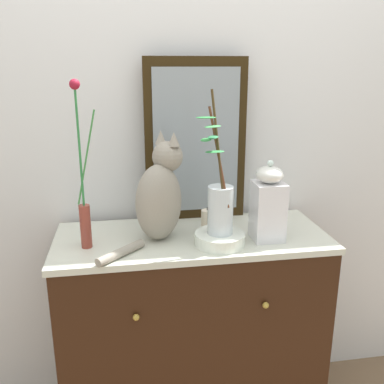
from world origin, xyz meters
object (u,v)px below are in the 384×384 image
object	(u,v)px
bowl_porcelain	(220,239)
mirror_leaning	(196,141)
cat_sitting	(160,195)
sideboard	(192,333)
jar_lidded_porcelain	(268,205)
candle_pillar	(207,220)
vase_glass_clear	(220,205)
vase_slim_green	(84,201)

from	to	relation	value
bowl_porcelain	mirror_leaning	bearing A→B (deg)	96.94
cat_sitting	sideboard	bearing A→B (deg)	4.34
sideboard	jar_lidded_porcelain	size ratio (longest dim) A/B	3.44
mirror_leaning	jar_lidded_porcelain	world-z (taller)	mirror_leaning
cat_sitting	candle_pillar	size ratio (longest dim) A/B	4.16
sideboard	candle_pillar	bearing A→B (deg)	30.01
mirror_leaning	candle_pillar	xyz separation A→B (m)	(0.02, -0.16, -0.30)
cat_sitting	candle_pillar	xyz separation A→B (m)	(0.20, 0.05, -0.13)
mirror_leaning	candle_pillar	size ratio (longest dim) A/B	6.89
mirror_leaning	cat_sitting	bearing A→B (deg)	-129.76
sideboard	bowl_porcelain	world-z (taller)	bowl_porcelain
vase_glass_clear	mirror_leaning	bearing A→B (deg)	96.42
vase_glass_clear	bowl_porcelain	bearing A→B (deg)	42.84
vase_slim_green	candle_pillar	world-z (taller)	vase_slim_green
cat_sitting	vase_glass_clear	bearing A→B (deg)	-25.68
sideboard	candle_pillar	xyz separation A→B (m)	(0.07, 0.04, 0.50)
mirror_leaning	vase_glass_clear	world-z (taller)	mirror_leaning
mirror_leaning	bowl_porcelain	xyz separation A→B (m)	(0.04, -0.31, -0.32)
mirror_leaning	vase_glass_clear	distance (m)	0.37
cat_sitting	jar_lidded_porcelain	xyz separation A→B (m)	(0.41, -0.07, -0.03)
mirror_leaning	bowl_porcelain	size ratio (longest dim) A/B	3.61
vase_glass_clear	jar_lidded_porcelain	bearing A→B (deg)	8.35
bowl_porcelain	vase_glass_clear	distance (m)	0.13
bowl_porcelain	vase_glass_clear	size ratio (longest dim) A/B	0.36
mirror_leaning	candle_pillar	bearing A→B (deg)	-83.52
mirror_leaning	cat_sitting	world-z (taller)	mirror_leaning
jar_lidded_porcelain	candle_pillar	world-z (taller)	jar_lidded_porcelain
bowl_porcelain	jar_lidded_porcelain	distance (m)	0.23
sideboard	bowl_porcelain	bearing A→B (deg)	-51.12
mirror_leaning	vase_glass_clear	bearing A→B (deg)	-83.58
sideboard	candle_pillar	distance (m)	0.51
vase_glass_clear	candle_pillar	world-z (taller)	vase_glass_clear
vase_glass_clear	jar_lidded_porcelain	size ratio (longest dim) A/B	1.68
vase_glass_clear	cat_sitting	bearing A→B (deg)	154.32
mirror_leaning	jar_lidded_porcelain	xyz separation A→B (m)	(0.23, -0.29, -0.20)
vase_slim_green	vase_glass_clear	world-z (taller)	vase_slim_green
mirror_leaning	vase_glass_clear	xyz separation A→B (m)	(0.04, -0.32, -0.19)
bowl_porcelain	sideboard	bearing A→B (deg)	128.88
vase_slim_green	candle_pillar	bearing A→B (deg)	10.74
sideboard	mirror_leaning	world-z (taller)	mirror_leaning
mirror_leaning	candle_pillar	world-z (taller)	mirror_leaning
bowl_porcelain	candle_pillar	xyz separation A→B (m)	(-0.02, 0.15, 0.02)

